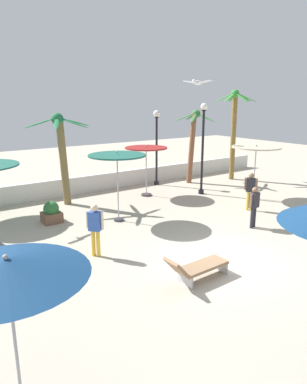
# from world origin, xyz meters

# --- Properties ---
(ground_plane) EXTENTS (56.00, 56.00, 0.00)m
(ground_plane) POSITION_xyz_m (0.00, 0.00, 0.00)
(ground_plane) COLOR #B2A893
(boundary_wall) EXTENTS (25.20, 0.30, 0.87)m
(boundary_wall) POSITION_xyz_m (0.00, 9.79, 0.44)
(boundary_wall) COLOR silver
(boundary_wall) RESTS_ON ground_plane
(patio_umbrella_0) EXTENTS (2.19, 2.19, 2.78)m
(patio_umbrella_0) POSITION_xyz_m (-0.63, 4.93, 2.48)
(patio_umbrella_0) COLOR #333338
(patio_umbrella_0) RESTS_ON ground_plane
(patio_umbrella_2) EXTENTS (2.28, 2.28, 2.62)m
(patio_umbrella_2) POSITION_xyz_m (6.34, 4.00, 2.32)
(patio_umbrella_2) COLOR #333338
(patio_umbrella_2) RESTS_ON ground_plane
(patio_umbrella_4) EXTENTS (2.35, 2.35, 2.56)m
(patio_umbrella_4) POSITION_xyz_m (-6.22, -1.78, 2.34)
(patio_umbrella_4) COLOR #333338
(patio_umbrella_4) RESTS_ON ground_plane
(patio_umbrella_5) EXTENTS (2.06, 2.06, 2.54)m
(patio_umbrella_5) POSITION_xyz_m (2.41, 7.44, 2.19)
(patio_umbrella_5) COLOR #333338
(patio_umbrella_5) RESTS_ON ground_plane
(palm_tree_0) EXTENTS (2.36, 2.33, 5.23)m
(palm_tree_0) POSITION_xyz_m (8.71, 7.62, 3.27)
(palm_tree_0) COLOR olive
(palm_tree_0) RESTS_ON ground_plane
(palm_tree_2) EXTENTS (2.45, 2.53, 4.13)m
(palm_tree_2) POSITION_xyz_m (6.26, 8.38, 2.61)
(palm_tree_2) COLOR brown
(palm_tree_2) RESTS_ON ground_plane
(palm_tree_3) EXTENTS (2.89, 2.67, 4.11)m
(palm_tree_3) POSITION_xyz_m (-1.51, 8.32, 2.62)
(palm_tree_3) COLOR brown
(palm_tree_3) RESTS_ON ground_plane
(lamp_post_0) EXTENTS (0.37, 0.37, 4.11)m
(lamp_post_0) POSITION_xyz_m (4.21, 9.06, 2.54)
(lamp_post_0) COLOR black
(lamp_post_0) RESTS_ON ground_plane
(lamp_post_1) EXTENTS (0.34, 0.34, 4.50)m
(lamp_post_1) POSITION_xyz_m (4.89, 6.11, 2.63)
(lamp_post_1) COLOR black
(lamp_post_1) RESTS_ON ground_plane
(lounge_chair_0) EXTENTS (1.75, 1.65, 0.82)m
(lounge_chair_0) POSITION_xyz_m (-5.05, 3.05, 0.40)
(lounge_chair_0) COLOR #B7B7BC
(lounge_chair_0) RESTS_ON ground_plane
(lounge_chair_1) EXTENTS (1.90, 0.60, 0.84)m
(lounge_chair_1) POSITION_xyz_m (-1.34, -0.42, 0.38)
(lounge_chair_1) COLOR #B7B7BC
(lounge_chair_1) RESTS_ON ground_plane
(guest_0) EXTENTS (0.56, 0.29, 1.56)m
(guest_0) POSITION_xyz_m (3.08, 1.35, 0.94)
(guest_0) COLOR #26262D
(guest_0) RESTS_ON ground_plane
(guest_2) EXTENTS (0.42, 0.45, 1.65)m
(guest_2) POSITION_xyz_m (-2.82, 2.49, 1.00)
(guest_2) COLOR gold
(guest_2) RESTS_ON ground_plane
(guest_3) EXTENTS (0.40, 0.49, 1.65)m
(guest_3) POSITION_xyz_m (4.69, 2.85, 1.00)
(guest_3) COLOR gold
(guest_3) RESTS_ON ground_plane
(seagull_1) EXTENTS (0.39, 0.92, 0.14)m
(seagull_1) POSITION_xyz_m (-0.71, 0.46, 5.08)
(seagull_1) COLOR white
(planter) EXTENTS (0.70, 0.70, 0.85)m
(planter) POSITION_xyz_m (-2.85, 6.29, 0.38)
(planter) COLOR brown
(planter) RESTS_ON ground_plane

